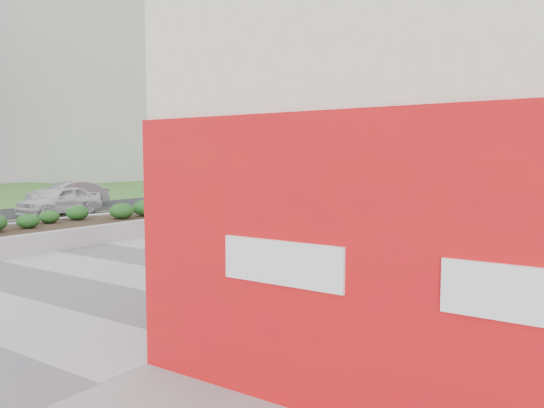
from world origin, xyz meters
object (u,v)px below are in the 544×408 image
at_px(traffic_signal_near, 285,154).
at_px(skateboarder, 352,206).
at_px(planter, 173,214).
at_px(car_dark, 241,185).
at_px(car_silver, 68,194).
at_px(car_white, 60,200).
at_px(traffic_signal_far, 161,155).

height_order(traffic_signal_near, skateboarder, traffic_signal_near).
bearing_deg(planter, car_dark, 118.64).
distance_m(traffic_signal_near, car_silver, 11.77).
bearing_deg(planter, car_silver, 166.53).
bearing_deg(traffic_signal_near, car_silver, -135.58).
distance_m(planter, car_silver, 10.29).
bearing_deg(skateboarder, car_white, -177.24).
bearing_deg(skateboarder, planter, -159.53).
relative_size(traffic_signal_far, car_white, 1.10).
xyz_separation_m(car_white, car_dark, (-1.21, 14.88, 0.02)).
distance_m(traffic_signal_near, car_white, 12.08).
distance_m(traffic_signal_far, skateboarder, 17.45).
height_order(planter, car_dark, car_dark).
height_order(planter, car_white, car_white).
xyz_separation_m(traffic_signal_near, car_silver, (-8.27, -8.11, -2.09)).
bearing_deg(car_dark, car_white, -63.91).
relative_size(planter, traffic_signal_far, 4.29).
height_order(planter, car_silver, car_silver).
relative_size(traffic_signal_far, car_silver, 1.04).
bearing_deg(planter, traffic_signal_far, 137.54).
height_order(planter, traffic_signal_near, traffic_signal_near).
distance_m(car_white, car_dark, 14.93).
bearing_deg(traffic_signal_far, car_white, -67.94).
height_order(skateboarder, car_dark, skateboarder).
height_order(skateboarder, car_white, skateboarder).
distance_m(skateboarder, car_white, 12.99).
bearing_deg(skateboarder, traffic_signal_near, 121.18).
xyz_separation_m(traffic_signal_near, skateboarder, (7.14, -6.27, -2.07)).
xyz_separation_m(traffic_signal_far, car_white, (4.16, -10.27, -2.11)).
height_order(skateboarder, car_silver, skateboarder).
distance_m(planter, traffic_signal_near, 10.90).
relative_size(traffic_signal_near, car_white, 1.10).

